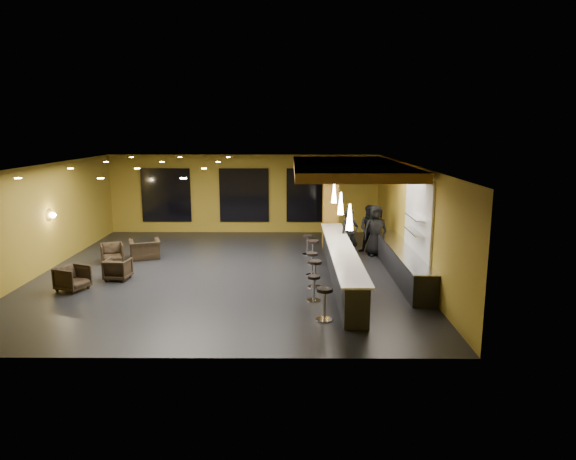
{
  "coord_description": "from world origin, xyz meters",
  "views": [
    {
      "loc": [
        2.1,
        -16.34,
        4.67
      ],
      "look_at": [
        2.0,
        0.5,
        1.3
      ],
      "focal_mm": 32.0,
      "sensor_mm": 36.0,
      "label": 1
    }
  ],
  "objects_px": {
    "prep_counter": "(402,263)",
    "bar_stool_0": "(324,300)",
    "bar_counter": "(341,265)",
    "column": "(330,203)",
    "pendant_0": "(350,217)",
    "pendant_2": "(334,193)",
    "bar_stool_1": "(314,285)",
    "bar_stool_4": "(313,249)",
    "armchair_c": "(112,253)",
    "armchair_b": "(118,269)",
    "bar_stool_3": "(312,261)",
    "staff_b": "(370,229)",
    "bar_stool_2": "(315,270)",
    "armchair_a": "(73,278)",
    "staff_c": "(375,231)",
    "bar_stool_5": "(307,242)",
    "pendant_1": "(341,203)",
    "armchair_d": "(145,249)",
    "staff_a": "(349,236)"
  },
  "relations": [
    {
      "from": "armchair_c",
      "to": "bar_stool_4",
      "type": "distance_m",
      "value": 7.07
    },
    {
      "from": "armchair_b",
      "to": "armchair_d",
      "type": "xyz_separation_m",
      "value": [
        0.11,
        2.61,
        0.01
      ]
    },
    {
      "from": "armchair_c",
      "to": "bar_stool_3",
      "type": "relative_size",
      "value": 1.0
    },
    {
      "from": "pendant_1",
      "to": "bar_stool_0",
      "type": "xyz_separation_m",
      "value": [
        -0.73,
        -3.85,
        -1.82
      ]
    },
    {
      "from": "bar_stool_1",
      "to": "bar_stool_4",
      "type": "bearing_deg",
      "value": 87.89
    },
    {
      "from": "staff_a",
      "to": "bar_stool_3",
      "type": "relative_size",
      "value": 2.52
    },
    {
      "from": "pendant_0",
      "to": "pendant_2",
      "type": "relative_size",
      "value": 1.0
    },
    {
      "from": "armchair_a",
      "to": "bar_stool_2",
      "type": "bearing_deg",
      "value": -65.79
    },
    {
      "from": "staff_a",
      "to": "bar_stool_5",
      "type": "xyz_separation_m",
      "value": [
        -1.44,
        1.04,
        -0.47
      ]
    },
    {
      "from": "column",
      "to": "armchair_a",
      "type": "relative_size",
      "value": 4.44
    },
    {
      "from": "staff_a",
      "to": "pendant_2",
      "type": "bearing_deg",
      "value": 101.45
    },
    {
      "from": "bar_counter",
      "to": "column",
      "type": "xyz_separation_m",
      "value": [
        0.0,
        4.6,
        1.25
      ]
    },
    {
      "from": "armchair_c",
      "to": "bar_stool_1",
      "type": "relative_size",
      "value": 1.05
    },
    {
      "from": "column",
      "to": "bar_stool_1",
      "type": "height_order",
      "value": "column"
    },
    {
      "from": "staff_b",
      "to": "bar_stool_2",
      "type": "xyz_separation_m",
      "value": [
        -2.28,
        -4.29,
        -0.39
      ]
    },
    {
      "from": "staff_c",
      "to": "bar_stool_5",
      "type": "bearing_deg",
      "value": 168.82
    },
    {
      "from": "armchair_d",
      "to": "staff_a",
      "type": "bearing_deg",
      "value": 157.14
    },
    {
      "from": "prep_counter",
      "to": "pendant_1",
      "type": "height_order",
      "value": "pendant_1"
    },
    {
      "from": "armchair_b",
      "to": "bar_stool_5",
      "type": "bearing_deg",
      "value": -146.95
    },
    {
      "from": "bar_counter",
      "to": "bar_stool_3",
      "type": "height_order",
      "value": "bar_counter"
    },
    {
      "from": "armchair_b",
      "to": "bar_stool_4",
      "type": "bearing_deg",
      "value": -157.91
    },
    {
      "from": "pendant_1",
      "to": "pendant_2",
      "type": "xyz_separation_m",
      "value": [
        0.0,
        2.5,
        0.0
      ]
    },
    {
      "from": "prep_counter",
      "to": "bar_stool_0",
      "type": "xyz_separation_m",
      "value": [
        -2.73,
        -3.85,
        0.1
      ]
    },
    {
      "from": "column",
      "to": "pendant_2",
      "type": "bearing_deg",
      "value": -90.0
    },
    {
      "from": "armchair_b",
      "to": "bar_stool_1",
      "type": "distance_m",
      "value": 6.35
    },
    {
      "from": "column",
      "to": "bar_stool_4",
      "type": "xyz_separation_m",
      "value": [
        -0.78,
        -2.62,
        -1.21
      ]
    },
    {
      "from": "prep_counter",
      "to": "armchair_a",
      "type": "bearing_deg",
      "value": -171.38
    },
    {
      "from": "armchair_b",
      "to": "bar_stool_3",
      "type": "xyz_separation_m",
      "value": [
        6.08,
        0.48,
        0.15
      ]
    },
    {
      "from": "pendant_2",
      "to": "bar_stool_1",
      "type": "relative_size",
      "value": 0.98
    },
    {
      "from": "column",
      "to": "armchair_b",
      "type": "xyz_separation_m",
      "value": [
        -6.96,
        -4.53,
        -1.42
      ]
    },
    {
      "from": "bar_counter",
      "to": "staff_a",
      "type": "bearing_deg",
      "value": 77.44
    },
    {
      "from": "prep_counter",
      "to": "bar_stool_1",
      "type": "xyz_separation_m",
      "value": [
        -2.93,
        -2.42,
        0.03
      ]
    },
    {
      "from": "staff_b",
      "to": "bar_stool_4",
      "type": "xyz_separation_m",
      "value": [
        -2.22,
        -1.6,
        -0.38
      ]
    },
    {
      "from": "bar_stool_5",
      "to": "armchair_d",
      "type": "bearing_deg",
      "value": -174.15
    },
    {
      "from": "armchair_b",
      "to": "bar_stool_4",
      "type": "height_order",
      "value": "bar_stool_4"
    },
    {
      "from": "prep_counter",
      "to": "bar_stool_3",
      "type": "height_order",
      "value": "prep_counter"
    },
    {
      "from": "bar_stool_3",
      "to": "bar_stool_4",
      "type": "relative_size",
      "value": 0.9
    },
    {
      "from": "bar_stool_2",
      "to": "bar_stool_3",
      "type": "bearing_deg",
      "value": 91.87
    },
    {
      "from": "bar_counter",
      "to": "pendant_2",
      "type": "height_order",
      "value": "pendant_2"
    },
    {
      "from": "bar_stool_2",
      "to": "bar_stool_4",
      "type": "xyz_separation_m",
      "value": [
        0.06,
        2.69,
        0.01
      ]
    },
    {
      "from": "armchair_d",
      "to": "bar_stool_3",
      "type": "distance_m",
      "value": 6.34
    },
    {
      "from": "bar_counter",
      "to": "armchair_b",
      "type": "relative_size",
      "value": 10.93
    },
    {
      "from": "staff_c",
      "to": "bar_stool_3",
      "type": "xyz_separation_m",
      "value": [
        -2.45,
        -2.67,
        -0.46
      ]
    },
    {
      "from": "staff_c",
      "to": "bar_stool_1",
      "type": "bearing_deg",
      "value": -125.56
    },
    {
      "from": "pendant_1",
      "to": "bar_stool_5",
      "type": "bearing_deg",
      "value": 108.57
    },
    {
      "from": "armchair_a",
      "to": "staff_b",
      "type": "bearing_deg",
      "value": -42.08
    },
    {
      "from": "pendant_0",
      "to": "armchair_c",
      "type": "bearing_deg",
      "value": 152.13
    },
    {
      "from": "armchair_a",
      "to": "staff_c",
      "type": "bearing_deg",
      "value": -44.18
    },
    {
      "from": "pendant_1",
      "to": "bar_stool_1",
      "type": "distance_m",
      "value": 3.21
    },
    {
      "from": "pendant_2",
      "to": "staff_b",
      "type": "relative_size",
      "value": 0.38
    }
  ]
}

